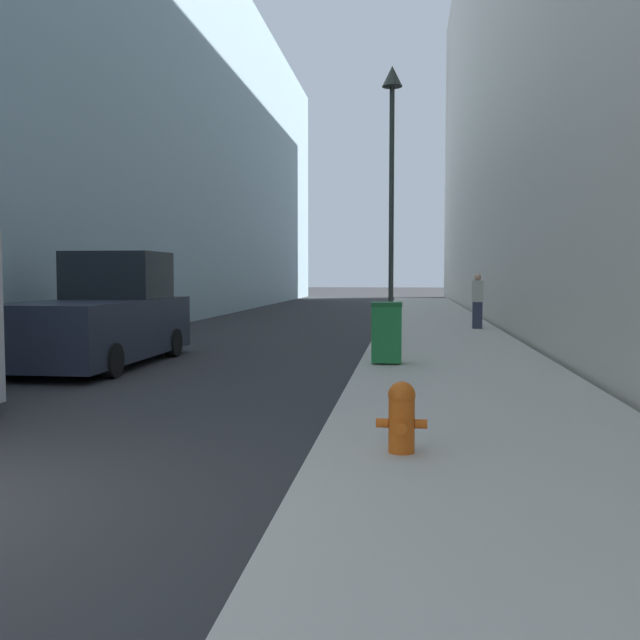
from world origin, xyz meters
name	(u,v)px	position (x,y,z in m)	size (l,w,h in m)	color
sidewalk_right	(439,331)	(5.25, 18.00, 0.08)	(3.82, 60.00, 0.16)	#B7B2A8
building_left_glass	(82,129)	(-10.27, 26.00, 8.39)	(12.00, 60.00, 16.78)	#99B7C6
building_right_stone	(634,51)	(13.26, 26.00, 10.89)	(12.00, 60.00, 21.79)	beige
fire_hydrant	(402,415)	(4.22, 2.11, 0.52)	(0.49, 0.38, 0.69)	#D15614
trash_bin	(387,332)	(3.87, 9.03, 0.77)	(0.59, 0.58, 1.19)	#1E7538
lamppost	(392,149)	(3.85, 13.04, 4.97)	(0.50, 0.50, 6.80)	#2D332D
pickup_truck	(104,318)	(-2.04, 9.44, 0.97)	(2.20, 5.53, 2.37)	#232838
pedestrian_on_sidewalk	(477,301)	(6.47, 18.36, 1.04)	(0.35, 0.23, 1.75)	#2D3347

